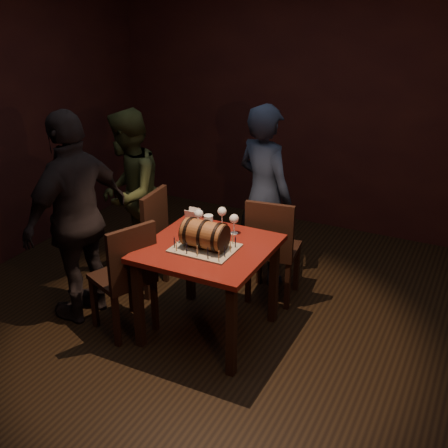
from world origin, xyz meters
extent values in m
plane|color=black|center=(0.00, 0.00, 0.00)|extent=(5.00, 5.00, 0.00)
cube|color=black|center=(0.00, 2.50, 1.40)|extent=(5.00, 0.04, 2.80)
cube|color=#50110D|center=(-0.14, 0.05, 0.73)|extent=(0.90, 0.90, 0.04)
cube|color=black|center=(-0.52, -0.33, 0.35)|extent=(0.06, 0.06, 0.71)
cube|color=black|center=(0.24, -0.33, 0.35)|extent=(0.06, 0.06, 0.71)
cube|color=black|center=(-0.52, 0.43, 0.35)|extent=(0.06, 0.06, 0.71)
cube|color=black|center=(0.24, 0.43, 0.35)|extent=(0.06, 0.06, 0.71)
cube|color=gray|center=(-0.14, -0.01, 0.76)|extent=(0.45, 0.35, 0.01)
cylinder|color=brown|center=(-0.14, -0.01, 0.86)|extent=(0.30, 0.20, 0.20)
cylinder|color=black|center=(-0.25, -0.01, 0.86)|extent=(0.02, 0.22, 0.22)
cylinder|color=black|center=(-0.14, -0.01, 0.86)|extent=(0.02, 0.22, 0.22)
cylinder|color=black|center=(-0.03, -0.01, 0.86)|extent=(0.02, 0.22, 0.22)
cylinder|color=black|center=(-0.30, -0.01, 0.86)|extent=(0.01, 0.20, 0.20)
cylinder|color=black|center=(0.02, -0.01, 0.86)|extent=(0.01, 0.20, 0.20)
cylinder|color=black|center=(-0.32, -0.01, 0.86)|extent=(0.04, 0.02, 0.02)
sphere|color=black|center=(-0.34, -0.01, 0.86)|extent=(0.03, 0.03, 0.03)
cylinder|color=#D3BB7E|center=(-0.29, -0.15, 0.80)|extent=(0.01, 0.01, 0.08)
cylinder|color=black|center=(-0.29, -0.15, 0.85)|extent=(0.00, 0.00, 0.01)
cylinder|color=black|center=(-0.21, -0.15, 0.80)|extent=(0.01, 0.01, 0.08)
cylinder|color=black|center=(-0.21, -0.15, 0.85)|extent=(0.00, 0.00, 0.01)
cylinder|color=#D3BB7E|center=(-0.12, -0.15, 0.80)|extent=(0.01, 0.01, 0.08)
cylinder|color=black|center=(-0.12, -0.15, 0.85)|extent=(0.00, 0.00, 0.01)
cylinder|color=black|center=(-0.04, -0.15, 0.80)|extent=(0.01, 0.01, 0.08)
cylinder|color=black|center=(-0.04, -0.15, 0.85)|extent=(0.00, 0.00, 0.01)
cylinder|color=#D3BB7E|center=(0.05, -0.15, 0.80)|extent=(0.01, 0.01, 0.08)
cylinder|color=black|center=(0.05, -0.15, 0.85)|extent=(0.00, 0.00, 0.01)
cylinder|color=black|center=(0.06, -0.07, 0.80)|extent=(0.01, 0.01, 0.08)
cylinder|color=black|center=(0.06, -0.07, 0.85)|extent=(0.00, 0.00, 0.01)
cylinder|color=#D3BB7E|center=(0.06, 0.01, 0.80)|extent=(0.01, 0.01, 0.08)
cylinder|color=black|center=(0.06, 0.01, 0.85)|extent=(0.00, 0.00, 0.01)
cylinder|color=black|center=(0.06, 0.10, 0.80)|extent=(0.01, 0.01, 0.08)
cylinder|color=black|center=(0.06, 0.10, 0.85)|extent=(0.00, 0.00, 0.01)
cylinder|color=#D3BB7E|center=(0.01, 0.14, 0.80)|extent=(0.01, 0.01, 0.08)
cylinder|color=black|center=(0.01, 0.14, 0.85)|extent=(0.00, 0.00, 0.01)
cylinder|color=black|center=(-0.07, 0.14, 0.80)|extent=(0.01, 0.01, 0.08)
cylinder|color=black|center=(-0.07, 0.14, 0.85)|extent=(0.00, 0.00, 0.01)
cylinder|color=#D3BB7E|center=(-0.16, 0.14, 0.80)|extent=(0.01, 0.01, 0.08)
cylinder|color=black|center=(-0.16, 0.14, 0.85)|extent=(0.00, 0.00, 0.01)
cylinder|color=black|center=(-0.24, 0.14, 0.80)|extent=(0.01, 0.01, 0.08)
cylinder|color=black|center=(-0.24, 0.14, 0.85)|extent=(0.00, 0.00, 0.01)
cylinder|color=#D3BB7E|center=(-0.33, 0.14, 0.80)|extent=(0.01, 0.01, 0.08)
cylinder|color=black|center=(-0.33, 0.14, 0.85)|extent=(0.00, 0.00, 0.01)
cylinder|color=black|center=(-0.33, 0.06, 0.80)|extent=(0.01, 0.01, 0.08)
cylinder|color=black|center=(-0.33, 0.06, 0.85)|extent=(0.00, 0.00, 0.01)
cylinder|color=#D3BB7E|center=(-0.33, -0.02, 0.80)|extent=(0.01, 0.01, 0.08)
cylinder|color=black|center=(-0.33, -0.02, 0.85)|extent=(0.00, 0.00, 0.01)
cylinder|color=black|center=(-0.33, -0.11, 0.80)|extent=(0.01, 0.01, 0.08)
cylinder|color=black|center=(-0.33, -0.11, 0.85)|extent=(0.00, 0.00, 0.01)
cylinder|color=silver|center=(-0.36, 0.29, 0.75)|extent=(0.06, 0.06, 0.01)
cylinder|color=silver|center=(-0.36, 0.29, 0.80)|extent=(0.01, 0.01, 0.09)
sphere|color=silver|center=(-0.36, 0.29, 0.88)|extent=(0.07, 0.07, 0.07)
sphere|color=#591114|center=(-0.36, 0.29, 0.87)|extent=(0.05, 0.05, 0.05)
cylinder|color=silver|center=(-0.22, 0.42, 0.75)|extent=(0.06, 0.06, 0.01)
cylinder|color=silver|center=(-0.22, 0.42, 0.80)|extent=(0.01, 0.01, 0.09)
sphere|color=silver|center=(-0.22, 0.42, 0.88)|extent=(0.07, 0.07, 0.07)
cylinder|color=silver|center=(-0.07, 0.33, 0.75)|extent=(0.06, 0.06, 0.01)
cylinder|color=silver|center=(-0.07, 0.33, 0.80)|extent=(0.01, 0.01, 0.09)
sphere|color=silver|center=(-0.07, 0.33, 0.88)|extent=(0.07, 0.07, 0.07)
sphere|color=#BF594C|center=(-0.07, 0.33, 0.87)|extent=(0.05, 0.05, 0.05)
cylinder|color=silver|center=(-0.24, 0.24, 0.82)|extent=(0.07, 0.07, 0.15)
cylinder|color=#9E5414|center=(-0.24, 0.24, 0.81)|extent=(0.06, 0.06, 0.11)
cylinder|color=white|center=(-0.24, 0.24, 0.87)|extent=(0.06, 0.06, 0.02)
cube|color=black|center=(0.09, 0.79, 0.45)|extent=(0.45, 0.45, 0.04)
cube|color=black|center=(0.23, 0.98, 0.21)|extent=(0.04, 0.04, 0.43)
cube|color=black|center=(-0.10, 0.94, 0.21)|extent=(0.04, 0.04, 0.43)
cube|color=black|center=(0.28, 0.64, 0.21)|extent=(0.04, 0.04, 0.43)
cube|color=black|center=(-0.06, 0.60, 0.21)|extent=(0.04, 0.04, 0.43)
cube|color=black|center=(0.11, 0.61, 0.70)|extent=(0.40, 0.09, 0.46)
cube|color=black|center=(-1.03, 0.40, 0.45)|extent=(0.43, 0.43, 0.04)
cube|color=black|center=(-1.22, 0.56, 0.21)|extent=(0.04, 0.04, 0.43)
cube|color=black|center=(-1.19, 0.22, 0.21)|extent=(0.04, 0.04, 0.43)
cube|color=black|center=(-0.88, 0.58, 0.21)|extent=(0.04, 0.04, 0.43)
cube|color=black|center=(-0.85, 0.25, 0.21)|extent=(0.04, 0.04, 0.43)
cube|color=black|center=(-0.85, 0.42, 0.70)|extent=(0.07, 0.40, 0.46)
cube|color=black|center=(-0.76, -0.20, 0.45)|extent=(0.52, 0.52, 0.04)
cube|color=black|center=(-0.85, 0.03, 0.21)|extent=(0.04, 0.04, 0.43)
cube|color=black|center=(-0.99, -0.29, 0.21)|extent=(0.04, 0.04, 0.43)
cube|color=black|center=(-0.54, -0.10, 0.21)|extent=(0.04, 0.04, 0.43)
cube|color=black|center=(-0.67, -0.42, 0.21)|extent=(0.04, 0.04, 0.43)
cube|color=black|center=(-0.60, -0.27, 0.70)|extent=(0.19, 0.38, 0.46)
imported|color=#1B2336|center=(-0.13, 1.07, 0.81)|extent=(0.69, 0.58, 1.61)
imported|color=#30371B|center=(-1.28, 0.65, 0.76)|extent=(0.79, 0.89, 1.53)
imported|color=black|center=(-1.18, -0.15, 0.85)|extent=(0.54, 1.04, 1.70)
camera|label=1|loc=(1.63, -3.20, 2.54)|focal=45.00mm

